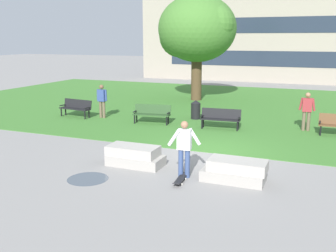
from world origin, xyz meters
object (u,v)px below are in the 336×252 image
Objects in this scene: park_bench_far_left at (152,113)px; person_bystander_far_lawn at (102,99)px; concrete_block_left at (235,171)px; person_skateboarder at (184,146)px; park_bench_near_right at (76,107)px; person_bystander_near_lawn at (307,109)px; skateboard at (180,179)px; trash_bin at (196,109)px; concrete_block_center at (134,156)px; park_bench_near_left at (221,117)px.

person_bystander_far_lawn is (-2.95, 0.28, 0.44)m from park_bench_far_left.
person_skateboarder reaches higher than concrete_block_left.
park_bench_near_right and park_bench_far_left have the same top height.
skateboard is at bearing -110.07° from person_bystander_near_lawn.
trash_bin is (5.96, 1.84, -0.04)m from park_bench_near_right.
concrete_block_left is 10.65m from person_bystander_far_lawn.
person_bystander_far_lawn is (-5.05, 6.29, 0.68)m from concrete_block_center.
trash_bin is 0.56× the size of person_bystander_near_lawn.
person_skateboarder is 0.92× the size of park_bench_near_right.
concrete_block_center is 8.80m from park_bench_near_right.
trash_bin is (-3.85, 8.03, 0.20)m from concrete_block_left.
concrete_block_left is at bearing -32.27° from park_bench_near_right.
person_bystander_far_lawn is (-6.97, 7.17, 0.90)m from skateboard.
person_bystander_near_lawn reaches higher than park_bench_near_left.
person_bystander_near_lawn reaches higher than skateboard.
park_bench_far_left is at bearing -5.46° from person_bystander_far_lawn.
person_skateboarder is (1.88, -0.46, 0.66)m from concrete_block_center.
person_bystander_near_lawn is 1.00× the size of person_bystander_far_lawn.
park_bench_far_left is at bearing 0.33° from park_bench_near_right.
concrete_block_left is 1.08× the size of person_skateboarder.
trash_bin reaches higher than concrete_block_center.
concrete_block_center is at bearing 166.33° from person_skateboarder.
person_skateboarder is at bearing 95.52° from skateboard.
person_skateboarder is 0.98m from skateboard.
park_bench_far_left reaches higher than concrete_block_center.
park_bench_far_left is at bearing -177.72° from park_bench_near_left.
concrete_block_left is at bearing 25.08° from skateboard.
person_skateboarder is 8.63m from trash_bin.
park_bench_near_left is 1.08× the size of person_bystander_near_lawn.
person_bystander_far_lawn is at bearing 174.54° from park_bench_far_left.
concrete_block_center is at bearing -70.70° from park_bench_far_left.
concrete_block_left is 8.28m from park_bench_far_left.
concrete_block_left is 1.08× the size of person_bystander_near_lawn.
park_bench_near_left is 2.42m from trash_bin.
trash_bin reaches higher than park_bench_near_right.
person_bystander_near_lawn is (6.97, 1.18, 0.44)m from park_bench_far_left.
park_bench_far_left reaches higher than skateboard.
park_bench_far_left is 1.93× the size of trash_bin.
person_bystander_far_lawn reaches higher than concrete_block_center.
skateboard is 0.56× the size of park_bench_near_left.
concrete_block_left is 1.78× the size of skateboard.
concrete_block_left is 1.00× the size of park_bench_near_left.
park_bench_near_left is (-2.11, 6.35, 0.23)m from concrete_block_left.
concrete_block_left is 1.92× the size of trash_bin.
park_bench_near_right is at bearing -167.61° from person_bystander_far_lawn.
park_bench_far_left is 2.43m from trash_bin.
person_skateboarder is 10.53m from park_bench_near_right.
park_bench_near_left is 1.08× the size of person_bystander_far_lawn.
park_bench_near_left is 7.70m from park_bench_near_right.
person_bystander_near_lawn is at bearing 16.18° from park_bench_near_left.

